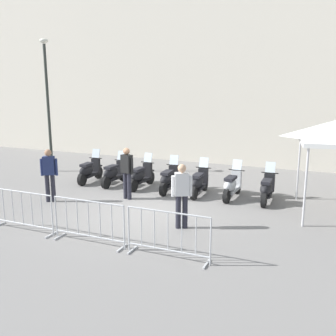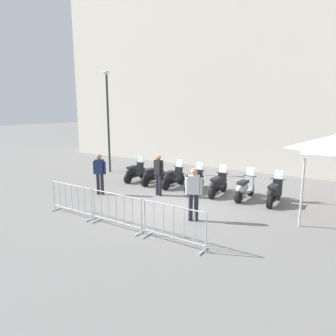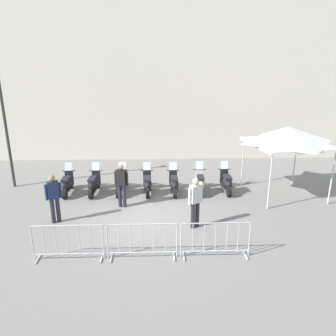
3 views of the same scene
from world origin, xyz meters
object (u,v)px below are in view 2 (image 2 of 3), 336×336
Objects in this scene: motorcycle_0 at (134,172)px; motorcycle_1 at (152,175)px; motorcycle_2 at (172,178)px; barrier_segment_1 at (116,211)px; barrier_segment_2 at (173,225)px; officer_by_barriers at (159,172)px; motorcycle_3 at (194,181)px; motorcycle_5 at (244,189)px; motorcycle_6 at (274,193)px; barrier_segment_0 at (72,200)px; officer_mid_plaza at (100,172)px; motorcycle_4 at (217,185)px; street_lamp at (108,112)px; officer_near_row_end at (194,191)px.

motorcycle_0 is 1.13m from motorcycle_1.
motorcycle_0 and motorcycle_2 have the same top height.
barrier_segment_2 is (2.02, -0.27, 0.00)m from barrier_segment_1.
motorcycle_0 is 1.00× the size of officer_by_barriers.
motorcycle_3 is 2.27m from motorcycle_5.
barrier_segment_0 is at bearing -145.54° from motorcycle_6.
motorcycle_3 is at bearing 32.01° from officer_mid_plaza.
officer_mid_plaza is 1.00× the size of officer_by_barriers.
motorcycle_0 is at bearing 142.67° from officer_by_barriers.
motorcycle_4 is 5.82m from barrier_segment_0.
motorcycle_6 is 0.30× the size of street_lamp.
motorcycle_0 is 1.00× the size of motorcycle_1.
motorcycle_3 is 0.89× the size of barrier_segment_0.
officer_near_row_end is at bearing -69.43° from motorcycle_3.
motorcycle_1 reaches higher than barrier_segment_2.
officer_near_row_end reaches higher than motorcycle_2.
motorcycle_1 and motorcycle_2 have the same top height.
barrier_segment_0 is 4.15m from officer_near_row_end.
motorcycle_0 is at bearing 116.80° from barrier_segment_1.
barrier_segment_0 is at bearing 172.27° from barrier_segment_1.
motorcycle_4 and motorcycle_5 have the same top height.
motorcycle_6 is 7.36m from barrier_segment_0.
motorcycle_3 and motorcycle_4 have the same top height.
officer_near_row_end reaches higher than motorcycle_4.
motorcycle_4 is (3.38, -0.53, 0.00)m from motorcycle_1.
officer_near_row_end is at bearing -41.85° from officer_by_barriers.
motorcycle_5 and motorcycle_6 have the same top height.
motorcycle_3 is (1.13, -0.22, 0.00)m from motorcycle_2.
motorcycle_5 is at bearing 79.54° from barrier_segment_2.
street_lamp is 9.17m from officer_near_row_end.
officer_by_barriers is at bearing 122.19° from barrier_segment_2.
barrier_segment_1 is 9.02m from street_lamp.
motorcycle_2 is 0.99× the size of officer_by_barriers.
motorcycle_4 reaches higher than barrier_segment_1.
motorcycle_1 reaches higher than barrier_segment_1.
motorcycle_1 is 4.94m from barrier_segment_0.
motorcycle_0 is at bearing 171.98° from motorcycle_5.
officer_by_barriers is at bearing -132.61° from motorcycle_3.
motorcycle_0 is 1.00× the size of officer_near_row_end.
motorcycle_5 reaches higher than barrier_segment_0.
motorcycle_5 is at bearing -7.81° from motorcycle_1.
motorcycle_6 is 10.02m from street_lamp.
motorcycle_1 and motorcycle_3 have the same top height.
motorcycle_3 is 4.89m from barrier_segment_1.
motorcycle_2 is 0.89× the size of barrier_segment_2.
motorcycle_0 is 5.15m from barrier_segment_0.
motorcycle_0 is 1.01× the size of motorcycle_5.
barrier_segment_2 is at bearing -50.03° from motorcycle_0.
motorcycle_1 is 1.00× the size of motorcycle_4.
street_lamp is (-7.26, 7.02, 2.91)m from barrier_segment_2.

